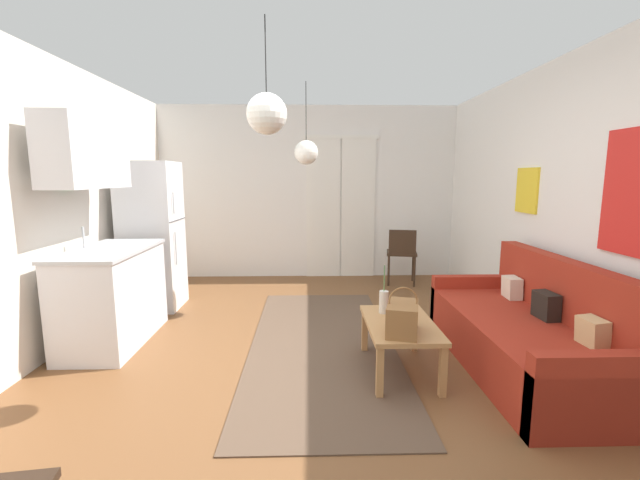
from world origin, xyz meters
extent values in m
cube|color=brown|center=(0.00, 0.00, -0.05)|extent=(5.08, 7.28, 0.10)
cube|color=white|center=(0.00, 3.39, 1.30)|extent=(4.68, 0.10, 2.61)
cube|color=white|center=(0.23, 3.33, 1.06)|extent=(0.52, 0.02, 2.11)
cube|color=white|center=(0.77, 3.33, 1.06)|extent=(0.52, 0.02, 2.11)
cube|color=white|center=(0.50, 3.32, 2.14)|extent=(1.14, 0.03, 0.06)
cube|color=white|center=(2.29, 0.00, 1.30)|extent=(0.10, 6.88, 2.61)
cube|color=yellow|center=(2.23, 1.15, 1.42)|extent=(0.02, 0.39, 0.46)
cube|color=green|center=(-2.23, 0.89, 1.65)|extent=(0.02, 0.32, 0.40)
cube|color=brown|center=(0.12, 0.67, 0.01)|extent=(1.32, 3.13, 0.01)
cube|color=maroon|center=(1.70, 0.13, 0.21)|extent=(0.85, 1.97, 0.43)
cube|color=maroon|center=(2.05, 0.13, 0.45)|extent=(0.15, 1.97, 0.90)
cube|color=maroon|center=(1.70, -0.80, 0.28)|extent=(0.85, 0.11, 0.55)
cube|color=maroon|center=(1.70, 1.05, 0.28)|extent=(0.85, 0.11, 0.55)
cube|color=tan|center=(1.91, -0.41, 0.52)|extent=(0.15, 0.20, 0.20)
cube|color=black|center=(1.90, 0.13, 0.53)|extent=(0.14, 0.22, 0.22)
cube|color=beige|center=(1.91, 0.69, 0.52)|extent=(0.14, 0.20, 0.20)
cube|color=#B27F4C|center=(0.72, 0.11, 0.40)|extent=(0.53, 0.87, 0.04)
cube|color=#B27F4C|center=(0.50, -0.28, 0.19)|extent=(0.05, 0.05, 0.38)
cube|color=#B27F4C|center=(0.95, -0.28, 0.19)|extent=(0.05, 0.05, 0.38)
cube|color=#B27F4C|center=(0.50, 0.50, 0.19)|extent=(0.05, 0.05, 0.38)
cube|color=#B27F4C|center=(0.95, 0.50, 0.19)|extent=(0.05, 0.05, 0.38)
cylinder|color=beige|center=(0.63, 0.33, 0.51)|extent=(0.08, 0.08, 0.19)
cylinder|color=#477F42|center=(0.63, 0.33, 0.72)|extent=(0.01, 0.01, 0.22)
cube|color=brown|center=(0.69, -0.12, 0.53)|extent=(0.30, 0.38, 0.22)
torus|color=brown|center=(0.69, -0.12, 0.66)|extent=(0.21, 0.01, 0.21)
cube|color=white|center=(-1.84, 1.84, 0.86)|extent=(0.61, 0.59, 1.73)
cube|color=#4C4C51|center=(-1.53, 1.84, 1.05)|extent=(0.01, 0.57, 0.01)
cylinder|color=#B7BABF|center=(-1.52, 1.68, 1.26)|extent=(0.02, 0.02, 0.24)
cylinder|color=#B7BABF|center=(-1.52, 1.68, 0.74)|extent=(0.02, 0.02, 0.38)
cube|color=silver|center=(-1.84, 0.78, 0.43)|extent=(0.59, 1.16, 0.87)
cube|color=#B7BABF|center=(-1.84, 0.78, 0.88)|extent=(0.62, 1.19, 0.03)
cube|color=#999BA0|center=(-1.84, 0.81, 0.84)|extent=(0.36, 0.40, 0.10)
cylinder|color=#B7BABF|center=(-2.07, 0.81, 1.00)|extent=(0.02, 0.02, 0.20)
cube|color=silver|center=(-1.97, 0.78, 1.76)|extent=(0.32, 1.04, 0.62)
cylinder|color=#382619|center=(1.56, 2.97, 0.22)|extent=(0.03, 0.03, 0.45)
cylinder|color=#382619|center=(1.21, 3.04, 0.22)|extent=(0.03, 0.03, 0.45)
cylinder|color=#382619|center=(1.50, 2.64, 0.22)|extent=(0.03, 0.03, 0.45)
cylinder|color=#382619|center=(1.14, 2.71, 0.22)|extent=(0.03, 0.03, 0.45)
cube|color=#382619|center=(1.35, 2.84, 0.46)|extent=(0.49, 0.47, 0.04)
cube|color=#382619|center=(1.32, 2.66, 0.64)|extent=(0.38, 0.10, 0.35)
cylinder|color=black|center=(-0.28, -0.09, 2.36)|extent=(0.01, 0.01, 0.49)
sphere|color=white|center=(-0.28, -0.09, 1.98)|extent=(0.28, 0.28, 0.28)
cylinder|color=black|center=(-0.02, 1.82, 2.29)|extent=(0.01, 0.01, 0.64)
sphere|color=white|center=(-0.02, 1.82, 1.83)|extent=(0.28, 0.28, 0.28)
camera|label=1|loc=(0.00, -2.98, 1.56)|focal=23.02mm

